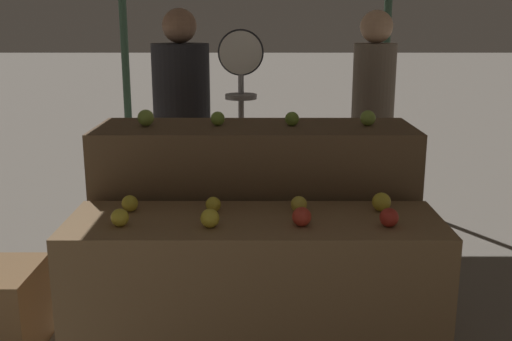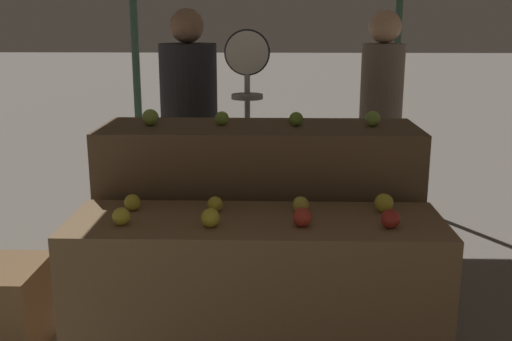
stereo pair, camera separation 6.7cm
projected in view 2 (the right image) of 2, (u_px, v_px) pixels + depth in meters
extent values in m
cylinder|color=#33513D|center=(137.00, 76.00, 5.58)|extent=(0.07, 0.07, 2.35)
cylinder|color=#33513D|center=(395.00, 77.00, 5.52)|extent=(0.07, 0.07, 2.35)
cube|color=olive|center=(256.00, 301.00, 2.80)|extent=(1.70, 0.55, 0.81)
cube|color=brown|center=(259.00, 226.00, 3.35)|extent=(1.70, 0.55, 1.13)
sphere|color=gold|center=(121.00, 216.00, 2.62)|extent=(0.08, 0.08, 0.08)
sphere|color=gold|center=(210.00, 218.00, 2.59)|extent=(0.08, 0.08, 0.08)
sphere|color=red|center=(302.00, 217.00, 2.60)|extent=(0.09, 0.09, 0.09)
sphere|color=#B72D23|center=(390.00, 219.00, 2.58)|extent=(0.08, 0.08, 0.08)
sphere|color=gold|center=(132.00, 202.00, 2.82)|extent=(0.08, 0.08, 0.08)
sphere|color=gold|center=(215.00, 204.00, 2.80)|extent=(0.07, 0.07, 0.07)
sphere|color=gold|center=(301.00, 205.00, 2.78)|extent=(0.08, 0.08, 0.08)
sphere|color=gold|center=(384.00, 203.00, 2.79)|extent=(0.09, 0.09, 0.09)
sphere|color=#8EB247|center=(150.00, 117.00, 3.21)|extent=(0.09, 0.09, 0.09)
sphere|color=#84AD3D|center=(222.00, 118.00, 3.21)|extent=(0.08, 0.08, 0.08)
sphere|color=#7AA338|center=(296.00, 119.00, 3.19)|extent=(0.08, 0.08, 0.08)
sphere|color=#8EB247|center=(373.00, 119.00, 3.18)|extent=(0.08, 0.08, 0.08)
cylinder|color=#99999E|center=(248.00, 166.00, 3.91)|extent=(0.04, 0.04, 1.52)
cylinder|color=black|center=(247.00, 52.00, 3.72)|extent=(0.29, 0.01, 0.29)
cylinder|color=silver|center=(247.00, 53.00, 3.71)|extent=(0.27, 0.02, 0.27)
cylinder|color=#99999E|center=(247.00, 85.00, 3.76)|extent=(0.01, 0.01, 0.14)
cylinder|color=#99999E|center=(247.00, 97.00, 3.78)|extent=(0.20, 0.20, 0.03)
cube|color=#2D2D38|center=(192.00, 202.00, 4.31)|extent=(0.34, 0.29, 0.82)
cylinder|color=#232328|center=(189.00, 96.00, 4.12)|extent=(0.53, 0.53, 0.71)
sphere|color=#936B51|center=(187.00, 26.00, 4.01)|extent=(0.23, 0.23, 0.23)
cube|color=#2D2D38|center=(376.00, 196.00, 4.48)|extent=(0.27, 0.23, 0.82)
cylinder|color=#756656|center=(382.00, 94.00, 4.30)|extent=(0.41, 0.41, 0.71)
sphere|color=tan|center=(385.00, 27.00, 4.18)|extent=(0.23, 0.23, 0.23)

